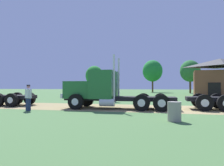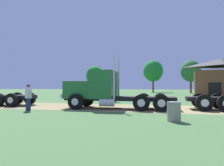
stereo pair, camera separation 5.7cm
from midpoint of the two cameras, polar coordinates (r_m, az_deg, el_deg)
The scene contains 10 objects.
ground_plane at distance 15.05m, azimuth 18.68°, elevation -6.97°, with size 200.00×200.00×0.00m, color #476F3C.
dirt_track at distance 15.05m, azimuth 18.68°, elevation -6.95°, with size 120.00×5.28×0.01m, color #948355.
truck_foreground_white at distance 14.63m, azimuth -2.50°, elevation -2.16°, with size 7.93×2.70×3.73m.
visitor_by_barrel at distance 14.28m, azimuth -22.48°, elevation -3.58°, with size 0.54×0.41×1.69m.
visitor_far_side at distance 20.48m, azimuth 0.79°, elevation -2.72°, with size 0.57×0.35×1.79m.
steel_barrel at distance 9.64m, azimuth 17.26°, elevation -7.72°, with size 0.61×0.61×0.88m, color gray.
shed_building at distance 37.67m, azimuth 28.45°, elevation 1.27°, with size 9.15×6.60×6.21m.
tree_left at distance 46.41m, azimuth -4.84°, elevation 2.10°, with size 4.02×4.02×6.32m.
tree_mid at distance 56.15m, azimuth 11.56°, elevation 3.36°, with size 5.34×5.34×8.80m.
tree_right at distance 51.16m, azimuth 21.39°, elevation 3.16°, with size 4.65×4.65×7.82m.
Camera 2 is at (-1.54, -14.88, 1.57)m, focal length 32.35 mm.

